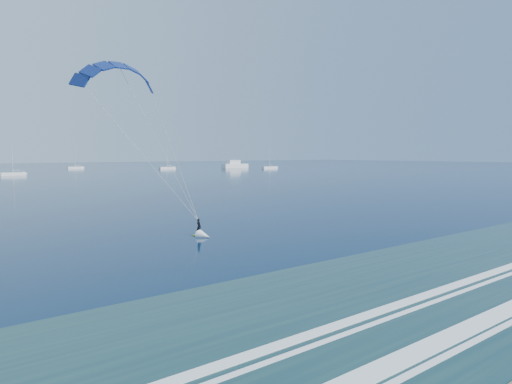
{
  "coord_description": "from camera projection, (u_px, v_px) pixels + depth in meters",
  "views": [
    {
      "loc": [
        -29.25,
        -4.67,
        8.15
      ],
      "look_at": [
        -4.24,
        27.32,
        4.76
      ],
      "focal_mm": 32.0,
      "sensor_mm": 36.0,
      "label": 1
    }
  ],
  "objects": [
    {
      "name": "kitesurfer_rig",
      "position": [
        159.0,
        144.0,
        41.31
      ],
      "size": [
        14.44,
        4.04,
        16.96
      ],
      "color": "#98CF18",
      "rests_on": "ground"
    },
    {
      "name": "motor_yacht",
      "position": [
        235.0,
        165.0,
        268.84
      ],
      "size": [
        16.34,
        4.36,
        6.58
      ],
      "color": "white",
      "rests_on": "ground"
    },
    {
      "name": "sailboat_3",
      "position": [
        13.0,
        174.0,
        172.37
      ],
      "size": [
        8.57,
        2.4,
        11.91
      ],
      "color": "white",
      "rests_on": "ground"
    },
    {
      "name": "sailboat_4",
      "position": [
        75.0,
        168.0,
        252.12
      ],
      "size": [
        8.5,
        2.4,
        11.59
      ],
      "color": "white",
      "rests_on": "ground"
    },
    {
      "name": "sailboat_5",
      "position": [
        167.0,
        168.0,
        245.84
      ],
      "size": [
        9.02,
        2.4,
        12.27
      ],
      "color": "white",
      "rests_on": "ground"
    },
    {
      "name": "sailboat_6",
      "position": [
        270.0,
        167.0,
        254.86
      ],
      "size": [
        9.96,
        2.4,
        13.33
      ],
      "color": "white",
      "rests_on": "ground"
    }
  ]
}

